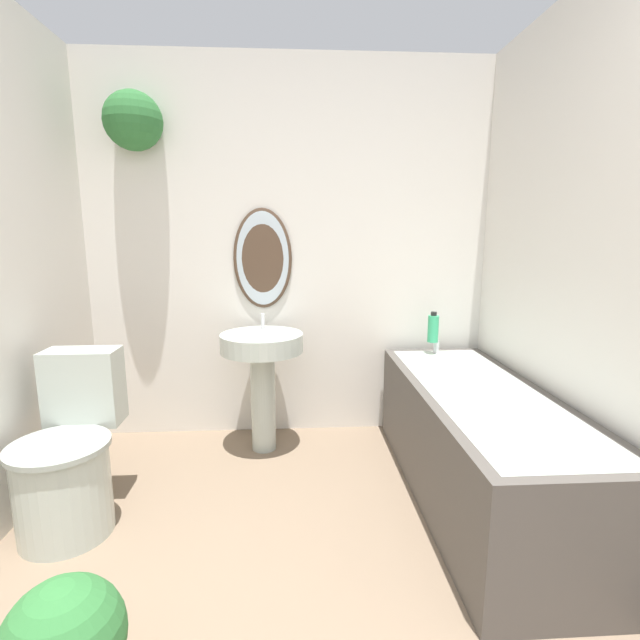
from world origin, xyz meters
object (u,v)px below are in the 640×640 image
at_px(toilet, 69,461).
at_px(shampoo_bottle, 433,328).
at_px(bathtub, 479,442).
at_px(pedestal_sink, 262,363).

height_order(toilet, shampoo_bottle, shampoo_bottle).
xyz_separation_m(toilet, bathtub, (1.94, 0.11, -0.02)).
xyz_separation_m(toilet, pedestal_sink, (0.83, 0.71, 0.24)).
bearing_deg(pedestal_sink, bathtub, -28.64).
bearing_deg(pedestal_sink, shampoo_bottle, 5.82).
relative_size(toilet, pedestal_sink, 0.93).
distance_m(pedestal_sink, bathtub, 1.29).
xyz_separation_m(pedestal_sink, shampoo_bottle, (1.08, 0.11, 0.18)).
bearing_deg(pedestal_sink, toilet, -139.35).
height_order(toilet, pedestal_sink, pedestal_sink).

